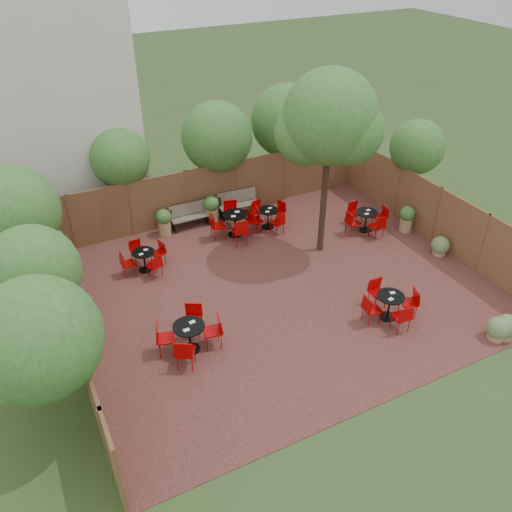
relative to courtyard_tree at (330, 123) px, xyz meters
name	(u,v)px	position (x,y,z in m)	size (l,w,h in m)	color
ground	(279,287)	(-2.23, -1.21, -4.37)	(80.00, 80.00, 0.00)	#354F23
courtyard_paving	(279,287)	(-2.23, -1.21, -4.36)	(12.00, 10.00, 0.02)	#3B1A18
fence_back	(213,191)	(-2.23, 3.79, -3.37)	(12.00, 0.08, 2.00)	#4E321D
fence_left	(69,321)	(-8.23, -1.21, -3.37)	(0.08, 10.00, 2.00)	#4E321D
fence_right	(436,215)	(3.77, -1.21, -3.37)	(0.08, 10.00, 2.00)	#4E321D
neighbour_building	(53,104)	(-6.73, 6.79, -0.37)	(5.00, 4.00, 8.00)	beige
overhang_foliage	(182,178)	(-4.02, 1.80, -1.63)	(15.50, 10.93, 2.79)	#2E6420
courtyard_tree	(330,123)	(0.00, 0.00, 0.00)	(2.90, 2.82, 5.94)	black
park_bench_left	(190,215)	(-3.32, 3.41, -3.90)	(1.40, 0.46, 0.86)	brown
park_bench_right	(238,203)	(-1.41, 3.41, -3.87)	(1.53, 0.61, 0.92)	brown
bistro_tables	(266,256)	(-2.10, -0.13, -3.90)	(9.29, 7.62, 0.96)	black
planters	(202,223)	(-3.16, 2.57, -3.81)	(11.78, 4.36, 1.04)	#99784C
low_shrubs	(480,299)	(2.37, -4.66, -4.03)	(2.15, 4.45, 0.68)	#99784C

